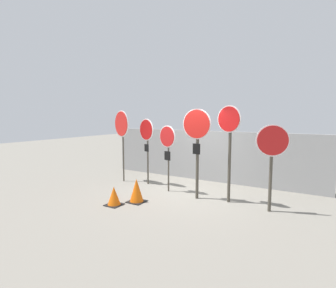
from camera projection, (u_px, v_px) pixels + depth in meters
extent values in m
plane|color=gray|center=(183.00, 193.00, 7.94)|extent=(40.00, 40.00, 0.00)
cube|color=gray|center=(207.00, 156.00, 9.43)|extent=(7.88, 0.12, 1.80)
cylinder|color=#474238|center=(123.00, 146.00, 9.27)|extent=(0.05, 0.05, 2.51)
cylinder|color=white|center=(122.00, 124.00, 9.16)|extent=(0.87, 0.35, 0.92)
cylinder|color=red|center=(121.00, 124.00, 9.14)|extent=(0.81, 0.32, 0.86)
cylinder|color=#474238|center=(148.00, 154.00, 8.92)|extent=(0.05, 0.05, 2.10)
cylinder|color=white|center=(146.00, 130.00, 8.79)|extent=(0.70, 0.25, 0.73)
cylinder|color=#AD0F0F|center=(146.00, 130.00, 8.78)|extent=(0.65, 0.24, 0.67)
cube|color=black|center=(147.00, 148.00, 8.86)|extent=(0.21, 0.09, 0.25)
cylinder|color=#474238|center=(169.00, 159.00, 8.05)|extent=(0.05, 0.05, 2.01)
cylinder|color=white|center=(167.00, 137.00, 7.94)|extent=(0.65, 0.20, 0.67)
cylinder|color=red|center=(167.00, 137.00, 7.93)|extent=(0.59, 0.19, 0.61)
cube|color=black|center=(167.00, 156.00, 8.00)|extent=(0.24, 0.09, 0.28)
cylinder|color=#474238|center=(197.00, 157.00, 7.31)|extent=(0.09, 0.09, 2.39)
cylinder|color=white|center=(197.00, 124.00, 7.16)|extent=(0.84, 0.03, 0.84)
cylinder|color=red|center=(196.00, 124.00, 7.14)|extent=(0.78, 0.03, 0.78)
cube|color=black|center=(196.00, 149.00, 7.23)|extent=(0.22, 0.03, 0.30)
cylinder|color=#474238|center=(230.00, 156.00, 6.99)|extent=(0.08, 0.08, 2.50)
cylinder|color=white|center=(229.00, 119.00, 6.84)|extent=(0.69, 0.23, 0.72)
cylinder|color=red|center=(229.00, 119.00, 6.83)|extent=(0.64, 0.21, 0.66)
cylinder|color=#474238|center=(271.00, 172.00, 6.32)|extent=(0.08, 0.08, 1.95)
cylinder|color=white|center=(273.00, 140.00, 6.18)|extent=(0.73, 0.27, 0.77)
cylinder|color=red|center=(273.00, 141.00, 6.16)|extent=(0.68, 0.25, 0.71)
cube|color=black|center=(114.00, 205.00, 6.86)|extent=(0.41, 0.41, 0.02)
cone|color=#E05B0C|center=(114.00, 196.00, 6.84)|extent=(0.34, 0.34, 0.48)
cube|color=black|center=(137.00, 201.00, 7.12)|extent=(0.45, 0.45, 0.02)
cone|color=#E05B0C|center=(137.00, 190.00, 7.09)|extent=(0.37, 0.37, 0.62)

